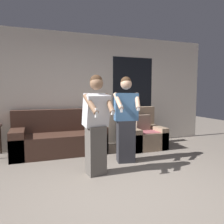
{
  "coord_description": "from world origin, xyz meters",
  "views": [
    {
      "loc": [
        -1.17,
        -2.35,
        1.34
      ],
      "look_at": [
        0.1,
        1.16,
        0.98
      ],
      "focal_mm": 35.0,
      "sensor_mm": 36.0,
      "label": 1
    }
  ],
  "objects_px": {
    "couch": "(59,138)",
    "armchair": "(142,134)",
    "person_left": "(96,125)",
    "person_right": "(126,120)"
  },
  "relations": [
    {
      "from": "couch",
      "to": "armchair",
      "type": "height_order",
      "value": "armchair"
    },
    {
      "from": "couch",
      "to": "person_left",
      "type": "height_order",
      "value": "person_left"
    },
    {
      "from": "armchair",
      "to": "person_left",
      "type": "distance_m",
      "value": 2.06
    },
    {
      "from": "armchair",
      "to": "person_left",
      "type": "bearing_deg",
      "value": -139.12
    },
    {
      "from": "couch",
      "to": "armchair",
      "type": "distance_m",
      "value": 1.94
    },
    {
      "from": "person_left",
      "to": "person_right",
      "type": "height_order",
      "value": "person_right"
    },
    {
      "from": "person_left",
      "to": "person_right",
      "type": "xyz_separation_m",
      "value": [
        0.7,
        0.43,
        -0.01
      ]
    },
    {
      "from": "person_right",
      "to": "person_left",
      "type": "bearing_deg",
      "value": -148.49
    },
    {
      "from": "couch",
      "to": "person_right",
      "type": "distance_m",
      "value": 1.61
    },
    {
      "from": "armchair",
      "to": "person_right",
      "type": "distance_m",
      "value": 1.3
    }
  ]
}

